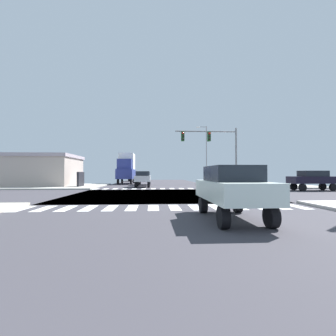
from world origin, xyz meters
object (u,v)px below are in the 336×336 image
Objects in this scene: box_truck_crossing_1 at (126,168)px; sedan_middle_5 at (133,176)px; street_lamp at (205,150)px; sedan_queued_2 at (313,179)px; sedan_farside_1 at (232,187)px; sedan_trailing_4 at (144,177)px; bank_building at (12,171)px; traffic_signal_mast at (213,144)px; sedan_leading_3 at (143,178)px.

sedan_middle_5 is at bearing -90.00° from box_truck_crossing_1.
street_lamp is 2.17× the size of sedan_queued_2.
sedan_farside_1 is 0.60× the size of box_truck_crossing_1.
sedan_middle_5 is at bearing -80.05° from sedan_trailing_4.
bank_building is at bearing -163.37° from street_lamp.
sedan_farside_1 and sedan_trailing_4 have the same top height.
bank_building is at bearing 11.70° from sedan_trailing_4.
street_lamp is at bearing 135.02° from sedan_middle_5.
sedan_middle_5 is (-3.00, 17.09, 0.00)m from sedan_trailing_4.
traffic_signal_mast is 1.54× the size of sedan_queued_2.
sedan_farside_1 is (-5.71, -31.09, -4.36)m from street_lamp.
street_lamp is 0.54× the size of bank_building.
box_truck_crossing_1 is 5.51m from sedan_trailing_4.
sedan_middle_5 is at bearing -147.13° from sedan_queued_2.
traffic_signal_mast is at bearing -14.34° from bank_building.
sedan_farside_1 is at bearing -41.56° from sedan_queued_2.
box_truck_crossing_1 reaches higher than sedan_trailing_4.
sedan_middle_5 is at bearing 56.93° from bank_building.
bank_building is 16.70m from sedan_trailing_4.
street_lamp is 13.04m from box_truck_crossing_1.
sedan_middle_5 is (-19.32, 29.89, 0.00)m from sedan_queued_2.
box_truck_crossing_1 is 25.90m from sedan_queued_2.
sedan_leading_3 is (3.00, -10.05, -1.45)m from box_truck_crossing_1.
street_lamp is at bearing -158.97° from sedan_queued_2.
traffic_signal_mast reaches higher than sedan_farside_1.
sedan_queued_2 is 35.59m from sedan_middle_5.
box_truck_crossing_1 is at bearing -131.66° from sedan_queued_2.
traffic_signal_mast is 10.08m from sedan_queued_2.
sedan_trailing_4 is at bearing 99.95° from sedan_middle_5.
sedan_trailing_4 is 1.00× the size of sedan_middle_5.
sedan_farside_1 and sedan_middle_5 have the same top height.
sedan_farside_1 is at bearing 100.77° from sedan_leading_3.
traffic_signal_mast reaches higher than bank_building.
street_lamp is 11.52m from sedan_trailing_4.
sedan_farside_1 is at bearing -48.91° from bank_building.
box_truck_crossing_1 is (-12.71, -0.00, -2.91)m from street_lamp.
street_lamp is 31.91m from sedan_farside_1.
sedan_farside_1 is at bearing -101.63° from traffic_signal_mast.
traffic_signal_mast is 9.22m from sedan_leading_3.
traffic_signal_mast is 0.71× the size of street_lamp.
traffic_signal_mast is 1.54× the size of sedan_trailing_4.
sedan_queued_2 is at bearing -16.09° from bank_building.
sedan_leading_3 is at bearing 106.62° from box_truck_crossing_1.
sedan_queued_2 is at bearing 48.44° from sedan_farside_1.
street_lamp is at bearing -155.65° from sedan_trailing_4.
sedan_farside_1 is 31.90m from box_truck_crossing_1.
traffic_signal_mast is at bearing -110.68° from sedan_queued_2.
box_truck_crossing_1 is at bearing 102.69° from sedan_farside_1.
box_truck_crossing_1 is 1.67× the size of sedan_queued_2.
sedan_leading_3 and sedan_trailing_4 have the same top height.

